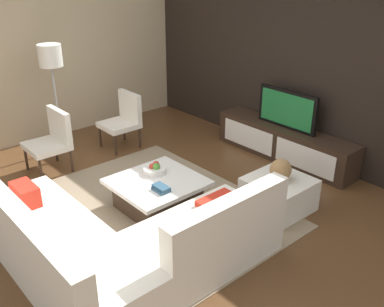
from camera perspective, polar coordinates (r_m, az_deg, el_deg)
ground_plane at (r=5.29m, az=-4.64°, el=-7.87°), size 14.00×14.00×0.00m
feature_wall_back at (r=6.59m, az=14.41°, el=11.28°), size 6.40×0.12×2.80m
side_wall_left at (r=7.52m, az=-18.92°, el=12.32°), size 0.12×5.20×2.80m
area_rug at (r=5.35m, az=-5.29°, el=-7.39°), size 3.06×2.46×0.01m
media_console at (r=6.70m, az=11.88°, el=1.36°), size 2.29×0.46×0.50m
television at (r=6.51m, az=12.29°, el=5.67°), size 1.00×0.06×0.56m
sectional_couch at (r=4.37m, az=-10.21°, el=-11.42°), size 2.42×2.31×0.84m
coffee_table at (r=5.30m, az=-4.50°, el=-5.22°), size 0.96×1.00×0.38m
accent_chair_near at (r=6.44m, az=-17.74°, el=2.02°), size 0.57×0.53×0.87m
floor_lamp at (r=6.81m, az=-17.92°, el=11.32°), size 0.34×0.34×1.65m
ottoman at (r=5.38m, az=11.20°, el=-5.20°), size 0.70×0.70×0.40m
fruit_bowl at (r=5.38m, az=-4.87°, el=-2.04°), size 0.28×0.28×0.14m
accent_chair_far at (r=7.00m, az=-8.88°, el=4.70°), size 0.53×0.53×0.87m
decorative_ball at (r=5.23m, az=11.49°, el=-2.07°), size 0.26×0.26×0.26m
book_stack at (r=4.98m, az=-4.05°, el=-4.55°), size 0.21×0.14×0.06m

